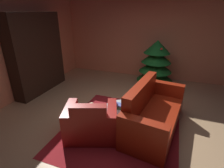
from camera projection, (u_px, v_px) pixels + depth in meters
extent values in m
plane|color=tan|center=(120.00, 123.00, 3.70)|extent=(7.44, 7.44, 0.00)
cube|color=tan|center=(148.00, 40.00, 5.89)|extent=(6.01, 0.06, 2.64)
cube|color=tan|center=(2.00, 52.00, 4.12)|extent=(0.06, 6.32, 2.64)
cube|color=maroon|center=(121.00, 128.00, 3.53)|extent=(2.25, 2.48, 0.01)
cube|color=black|center=(42.00, 55.00, 4.80)|extent=(0.03, 1.76, 2.21)
cube|color=black|center=(56.00, 48.00, 5.60)|extent=(0.38, 0.02, 2.21)
cube|color=black|center=(11.00, 62.00, 4.11)|extent=(0.38, 0.03, 2.21)
cube|color=black|center=(43.00, 89.00, 5.28)|extent=(0.36, 1.71, 0.03)
cube|color=black|center=(41.00, 76.00, 5.11)|extent=(0.36, 1.71, 0.03)
cube|color=black|center=(38.00, 62.00, 4.94)|extent=(0.36, 1.71, 0.02)
cube|color=black|center=(36.00, 46.00, 4.77)|extent=(0.36, 1.71, 0.02)
cube|color=black|center=(33.00, 30.00, 4.60)|extent=(0.36, 1.71, 0.02)
cube|color=black|center=(30.00, 12.00, 4.43)|extent=(0.36, 1.71, 0.03)
cube|color=black|center=(35.00, 64.00, 5.02)|extent=(0.05, 1.12, 0.70)
cube|color=black|center=(36.00, 64.00, 5.01)|extent=(0.03, 1.15, 0.73)
cube|color=orange|center=(57.00, 76.00, 5.96)|extent=(0.20, 0.03, 0.26)
cube|color=red|center=(57.00, 75.00, 5.90)|extent=(0.25, 0.03, 0.38)
cube|color=#B7242E|center=(56.00, 77.00, 5.89)|extent=(0.24, 0.04, 0.26)
cube|color=orange|center=(56.00, 77.00, 5.85)|extent=(0.27, 0.03, 0.24)
cube|color=#408946|center=(54.00, 76.00, 5.80)|extent=(0.20, 0.04, 0.35)
cube|color=orange|center=(54.00, 78.00, 5.75)|extent=(0.27, 0.04, 0.30)
cube|color=red|center=(52.00, 77.00, 5.70)|extent=(0.26, 0.04, 0.36)
cube|color=red|center=(52.00, 78.00, 5.67)|extent=(0.24, 0.03, 0.34)
cube|color=gold|center=(51.00, 79.00, 5.65)|extent=(0.24, 0.05, 0.27)
cube|color=#4F3034|center=(52.00, 36.00, 5.42)|extent=(0.27, 0.04, 0.31)
cube|color=#434133|center=(51.00, 36.00, 5.38)|extent=(0.27, 0.03, 0.32)
cube|color=#B33232|center=(51.00, 37.00, 5.34)|extent=(0.28, 0.03, 0.30)
cube|color=#2D7A3A|center=(49.00, 37.00, 5.30)|extent=(0.25, 0.04, 0.33)
cube|color=#22639B|center=(48.00, 37.00, 5.26)|extent=(0.22, 0.04, 0.31)
cube|color=#10547E|center=(46.00, 37.00, 5.22)|extent=(0.18, 0.05, 0.32)
cube|color=#AD9B8D|center=(46.00, 37.00, 5.16)|extent=(0.28, 0.03, 0.34)
cube|color=red|center=(45.00, 37.00, 5.14)|extent=(0.24, 0.03, 0.37)
cube|color=teal|center=(45.00, 39.00, 5.13)|extent=(0.27, 0.03, 0.26)
cube|color=#B5B091|center=(49.00, 21.00, 5.26)|extent=(0.20, 0.03, 0.32)
cube|color=gold|center=(49.00, 20.00, 5.19)|extent=(0.28, 0.05, 0.38)
cube|color=#C1A694|center=(47.00, 23.00, 5.18)|extent=(0.19, 0.05, 0.26)
cube|color=#3D8E42|center=(46.00, 21.00, 5.11)|extent=(0.21, 0.03, 0.35)
cube|color=#1D6D98|center=(46.00, 22.00, 5.08)|extent=(0.26, 0.04, 0.31)
cube|color=#106D83|center=(44.00, 22.00, 5.04)|extent=(0.21, 0.04, 0.33)
cube|color=#512928|center=(44.00, 21.00, 4.98)|extent=(0.28, 0.03, 0.37)
cube|color=#ACB4A0|center=(43.00, 22.00, 4.95)|extent=(0.27, 0.03, 0.34)
cube|color=#44351C|center=(41.00, 21.00, 4.90)|extent=(0.25, 0.05, 0.37)
cube|color=maroon|center=(92.00, 127.00, 3.28)|extent=(0.81, 0.86, 0.39)
cube|color=maroon|center=(89.00, 117.00, 2.87)|extent=(0.63, 0.35, 0.42)
cube|color=maroon|center=(112.00, 122.00, 3.23)|extent=(0.39, 0.72, 0.62)
cube|color=maroon|center=(71.00, 121.00, 3.24)|extent=(0.39, 0.72, 0.62)
ellipsoid|color=beige|center=(92.00, 112.00, 3.23)|extent=(0.32, 0.26, 0.18)
sphere|color=beige|center=(91.00, 106.00, 3.33)|extent=(0.13, 0.13, 0.13)
cube|color=maroon|center=(155.00, 120.00, 3.47)|extent=(1.01, 1.60, 0.41)
cube|color=maroon|center=(141.00, 95.00, 3.42)|extent=(0.39, 1.52, 0.54)
cube|color=maroon|center=(141.00, 139.00, 2.73)|extent=(0.83, 0.28, 0.71)
cube|color=maroon|center=(165.00, 96.00, 4.09)|extent=(0.83, 0.28, 0.71)
cylinder|color=black|center=(131.00, 120.00, 3.45)|extent=(0.04, 0.04, 0.44)
cylinder|color=black|center=(119.00, 113.00, 3.67)|extent=(0.04, 0.04, 0.44)
cylinder|color=black|center=(115.00, 122.00, 3.38)|extent=(0.04, 0.04, 0.44)
cylinder|color=silver|center=(122.00, 108.00, 3.41)|extent=(0.69, 0.69, 0.02)
cube|color=#398449|center=(120.00, 107.00, 3.41)|extent=(0.19, 0.16, 0.02)
cube|color=#39764C|center=(121.00, 106.00, 3.40)|extent=(0.18, 0.17, 0.03)
cube|color=#3C5098|center=(120.00, 105.00, 3.39)|extent=(0.23, 0.16, 0.03)
cylinder|color=#56211C|center=(129.00, 100.00, 3.48)|extent=(0.08, 0.08, 0.21)
cylinder|color=#56211C|center=(129.00, 94.00, 3.42)|extent=(0.03, 0.03, 0.08)
cylinder|color=brown|center=(154.00, 82.00, 5.61)|extent=(0.08, 0.08, 0.17)
cone|color=#175E22|center=(155.00, 74.00, 5.50)|extent=(1.12, 1.12, 0.39)
cone|color=#175E22|center=(156.00, 65.00, 5.39)|extent=(1.01, 1.01, 0.39)
cone|color=#175E22|center=(156.00, 56.00, 5.27)|extent=(0.90, 0.90, 0.39)
cone|color=#175E22|center=(157.00, 47.00, 5.16)|extent=(0.80, 0.80, 0.39)
sphere|color=red|center=(161.00, 49.00, 4.87)|extent=(0.06, 0.06, 0.06)
sphere|color=red|center=(167.00, 53.00, 5.37)|extent=(0.07, 0.07, 0.07)
sphere|color=yellow|center=(168.00, 60.00, 5.27)|extent=(0.06, 0.06, 0.06)
sphere|color=yellow|center=(148.00, 76.00, 5.14)|extent=(0.06, 0.06, 0.06)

